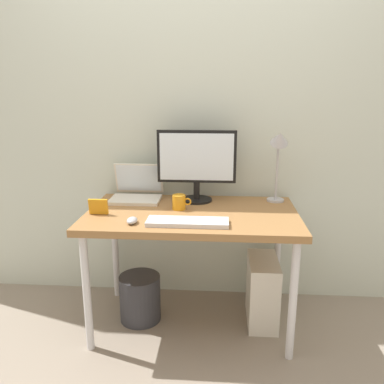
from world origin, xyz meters
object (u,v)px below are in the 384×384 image
desk (192,222)px  keyboard (188,222)px  computer_tower (262,291)px  monitor (197,162)px  mouse (132,220)px  desk_lamp (279,150)px  wastebasket (140,298)px  laptop (137,190)px  photo_frame (98,207)px  coffee_mug (179,202)px

desk → keyboard: 0.24m
computer_tower → desk: bearing=-173.2°
desk → keyboard: keyboard is taller
monitor → mouse: monitor is taller
monitor → computer_tower: monitor is taller
desk_lamp → desk: bearing=-156.1°
wastebasket → computer_tower: bearing=2.9°
desk → desk_lamp: desk_lamp is taller
laptop → desk_lamp: desk_lamp is taller
photo_frame → wastebasket: 0.68m
monitor → keyboard: size_ratio=1.13×
keyboard → coffee_mug: bearing=105.3°
desk → monitor: size_ratio=2.49×
monitor → photo_frame: bearing=-149.2°
wastebasket → monitor: bearing=32.1°
coffee_mug → wastebasket: (-0.25, -0.03, -0.64)m
coffee_mug → desk_lamp: bearing=17.6°
laptop → wastebasket: laptop is taller
desk_lamp → keyboard: desk_lamp is taller
laptop → desk_lamp: bearing=-1.2°
desk → monitor: monitor is taller
desk → laptop: 0.47m
photo_frame → computer_tower: (0.98, 0.15, -0.58)m
coffee_mug → mouse: bearing=-129.8°
monitor → laptop: (-0.39, 0.02, -0.20)m
computer_tower → coffee_mug: bearing=-178.8°
laptop → mouse: size_ratio=3.56×
desk → wastebasket: desk is taller
desk_lamp → coffee_mug: size_ratio=4.11×
desk → computer_tower: size_ratio=2.96×
desk_lamp → photo_frame: desk_lamp is taller
laptop → keyboard: laptop is taller
keyboard → desk: bearing=88.0°
desk_lamp → computer_tower: 0.89m
monitor → computer_tower: (0.43, -0.18, -0.79)m
desk_lamp → photo_frame: bearing=-162.8°
photo_frame → desk_lamp: bearing=17.2°
computer_tower → wastebasket: size_ratio=1.40×
computer_tower → wastebasket: computer_tower is taller
keyboard → photo_frame: photo_frame is taller
mouse → photo_frame: (-0.23, 0.14, 0.03)m
desk → monitor: 0.40m
monitor → computer_tower: bearing=-22.6°
coffee_mug → computer_tower: 0.78m
keyboard → computer_tower: bearing=31.5°
keyboard → mouse: 0.30m
monitor → keyboard: 0.52m
laptop → photo_frame: bearing=-113.7°
keyboard → photo_frame: 0.54m
laptop → mouse: laptop is taller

